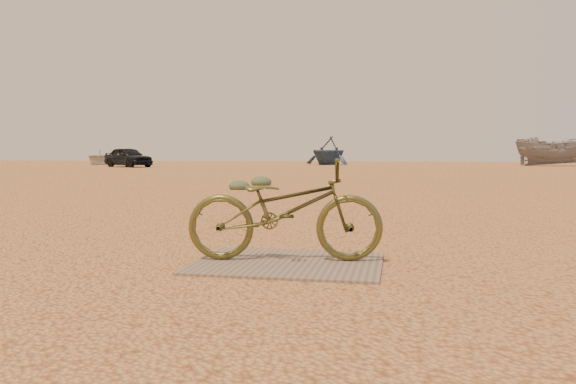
% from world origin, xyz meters
% --- Properties ---
extents(ground, '(120.00, 120.00, 0.00)m').
position_xyz_m(ground, '(0.00, 0.00, 0.00)').
color(ground, '#E3A75B').
rests_on(ground, ground).
extents(plywood_board, '(1.65, 1.28, 0.02)m').
position_xyz_m(plywood_board, '(-0.53, -0.09, 0.01)').
color(plywood_board, '#856E5A').
rests_on(plywood_board, ground).
extents(bicycle, '(1.81, 0.86, 0.92)m').
position_xyz_m(bicycle, '(-0.57, -0.02, 0.48)').
color(bicycle, brown).
rests_on(bicycle, plywood_board).
extents(car, '(4.35, 3.43, 1.39)m').
position_xyz_m(car, '(-18.06, 31.30, 0.69)').
color(car, black).
rests_on(car, ground).
extents(boat_near_left, '(4.45, 6.12, 1.25)m').
position_xyz_m(boat_near_left, '(-23.99, 39.32, 0.62)').
color(boat_near_left, silver).
rests_on(boat_near_left, ground).
extents(boat_far_left, '(5.49, 5.77, 2.37)m').
position_xyz_m(boat_far_left, '(-5.23, 41.29, 1.18)').
color(boat_far_left, '#314C6F').
rests_on(boat_far_left, ground).
extents(boat_mid_right, '(5.91, 2.28, 2.28)m').
position_xyz_m(boat_mid_right, '(12.08, 40.35, 1.14)').
color(boat_mid_right, slate).
rests_on(boat_mid_right, ground).
extents(kale_a, '(0.57, 0.57, 0.31)m').
position_xyz_m(kale_a, '(-3.79, 9.66, 0.00)').
color(kale_a, '#4D613F').
rests_on(kale_a, ground).
extents(kale_c, '(0.63, 0.63, 0.35)m').
position_xyz_m(kale_c, '(-3.68, 11.68, 0.00)').
color(kale_c, '#4D613F').
rests_on(kale_c, ground).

